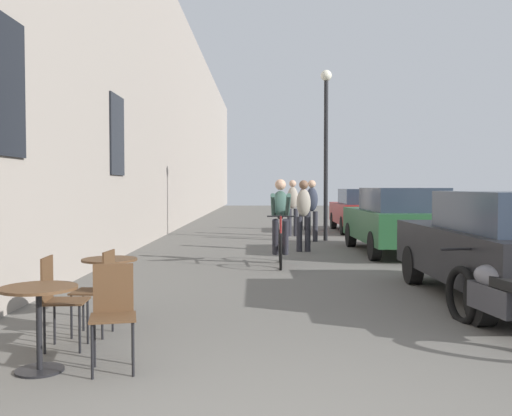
{
  "coord_description": "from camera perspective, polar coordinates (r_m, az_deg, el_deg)",
  "views": [
    {
      "loc": [
        -0.09,
        -3.22,
        1.56
      ],
      "look_at": [
        -0.28,
        14.93,
        0.88
      ],
      "focal_mm": 40.32,
      "sensor_mm": 36.0,
      "label": 1
    }
  ],
  "objects": [
    {
      "name": "building_facade_left",
      "position": [
        17.74,
        -10.5,
        10.73
      ],
      "size": [
        0.54,
        68.0,
        8.44
      ],
      "color": "gray",
      "rests_on": "ground_plane"
    },
    {
      "name": "parked_car_nearest",
      "position": [
        8.37,
        23.36,
        -3.41
      ],
      "size": [
        1.83,
        4.23,
        1.5
      ],
      "color": "black",
      "rests_on": "ground_plane"
    },
    {
      "name": "pedestrian_mid",
      "position": [
        16.37,
        5.56,
        0.11
      ],
      "size": [
        0.36,
        0.27,
        1.75
      ],
      "color": "#26262D",
      "rests_on": "ground_plane"
    },
    {
      "name": "cafe_chair_near_toward_wall",
      "position": [
        5.11,
        -13.99,
        -9.69
      ],
      "size": [
        0.46,
        0.46,
        0.89
      ],
      "color": "black",
      "rests_on": "ground_plane"
    },
    {
      "name": "cafe_table_near",
      "position": [
        5.23,
        -20.74,
        -9.46
      ],
      "size": [
        0.64,
        0.64,
        0.72
      ],
      "color": "black",
      "rests_on": "ground_plane"
    },
    {
      "name": "pedestrian_far",
      "position": [
        18.05,
        3.65,
        0.34
      ],
      "size": [
        0.34,
        0.24,
        1.77
      ],
      "color": "#26262D",
      "rests_on": "ground_plane"
    },
    {
      "name": "cafe_chair_near_toward_street",
      "position": [
        5.87,
        -19.02,
        -8.2
      ],
      "size": [
        0.41,
        0.41,
        0.89
      ],
      "color": "black",
      "rests_on": "ground_plane"
    },
    {
      "name": "street_lamp",
      "position": [
        16.75,
        6.96,
        7.42
      ],
      "size": [
        0.32,
        0.32,
        4.9
      ],
      "color": "black",
      "rests_on": "ground_plane"
    },
    {
      "name": "cafe_chair_mid_toward_street",
      "position": [
        6.28,
        -15.29,
        -7.49
      ],
      "size": [
        0.4,
        0.4,
        0.89
      ],
      "color": "black",
      "rests_on": "ground_plane"
    },
    {
      "name": "cafe_table_mid",
      "position": [
        6.96,
        -14.32,
        -6.51
      ],
      "size": [
        0.64,
        0.64,
        0.72
      ],
      "color": "black",
      "rests_on": "ground_plane"
    },
    {
      "name": "pedestrian_near",
      "position": [
        13.8,
        4.74,
        -0.34
      ],
      "size": [
        0.34,
        0.24,
        1.71
      ],
      "color": "#26262D",
      "rests_on": "ground_plane"
    },
    {
      "name": "parked_motorcycle",
      "position": [
        6.47,
        22.82,
        -8.31
      ],
      "size": [
        0.62,
        2.14,
        0.92
      ],
      "color": "black",
      "rests_on": "ground_plane"
    },
    {
      "name": "pedestrian_furthest",
      "position": [
        20.6,
        4.74,
        0.51
      ],
      "size": [
        0.38,
        0.3,
        1.73
      ],
      "color": "#26262D",
      "rests_on": "ground_plane"
    },
    {
      "name": "parked_car_third",
      "position": [
        20.09,
        10.43,
        -0.16
      ],
      "size": [
        1.78,
        4.17,
        1.48
      ],
      "color": "maroon",
      "rests_on": "ground_plane"
    },
    {
      "name": "parked_car_second",
      "position": [
        13.77,
        13.84,
        -1.11
      ],
      "size": [
        1.89,
        4.34,
        1.53
      ],
      "color": "#23512D",
      "rests_on": "ground_plane"
    },
    {
      "name": "cyclist_on_bicycle",
      "position": [
        11.44,
        2.44,
        -1.62
      ],
      "size": [
        0.52,
        1.76,
        1.74
      ],
      "color": "black",
      "rests_on": "ground_plane"
    }
  ]
}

